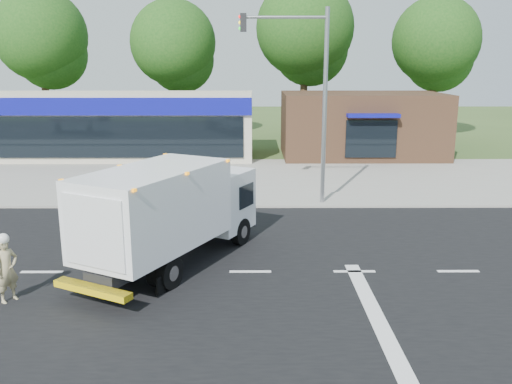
{
  "coord_description": "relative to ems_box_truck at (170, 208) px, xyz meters",
  "views": [
    {
      "loc": [
        0.09,
        -14.61,
        5.88
      ],
      "look_at": [
        0.18,
        2.81,
        1.7
      ],
      "focal_mm": 38.0,
      "sensor_mm": 36.0,
      "label": 1
    }
  ],
  "objects": [
    {
      "name": "ground",
      "position": [
        2.32,
        -0.54,
        -1.77
      ],
      "size": [
        120.0,
        120.0,
        0.0
      ],
      "primitive_type": "plane",
      "color": "#385123",
      "rests_on": "ground"
    },
    {
      "name": "road_asphalt",
      "position": [
        2.32,
        -0.54,
        -1.77
      ],
      "size": [
        60.0,
        14.0,
        0.02
      ],
      "primitive_type": "cube",
      "color": "black",
      "rests_on": "ground"
    },
    {
      "name": "sidewalk",
      "position": [
        2.32,
        7.66,
        -1.71
      ],
      "size": [
        60.0,
        2.4,
        0.12
      ],
      "primitive_type": "cube",
      "color": "gray",
      "rests_on": "ground"
    },
    {
      "name": "parking_apron",
      "position": [
        2.32,
        13.46,
        -1.76
      ],
      "size": [
        60.0,
        9.0,
        0.02
      ],
      "primitive_type": "cube",
      "color": "gray",
      "rests_on": "ground"
    },
    {
      "name": "lane_markings",
      "position": [
        3.67,
        -1.89,
        -1.75
      ],
      "size": [
        55.2,
        7.0,
        0.01
      ],
      "color": "silver",
      "rests_on": "road_asphalt"
    },
    {
      "name": "ems_box_truck",
      "position": [
        0.0,
        0.0,
        0.0
      ],
      "size": [
        5.07,
        7.14,
        3.07
      ],
      "rotation": [
        0.0,
        0.0,
        1.09
      ],
      "color": "black",
      "rests_on": "ground"
    },
    {
      "name": "emergency_worker",
      "position": [
        -3.75,
        -2.45,
        -0.89
      ],
      "size": [
        0.67,
        0.73,
        1.79
      ],
      "rotation": [
        0.0,
        0.0,
        0.99
      ],
      "color": "tan",
      "rests_on": "ground"
    },
    {
      "name": "retail_strip_mall",
      "position": [
        -6.68,
        19.39,
        0.24
      ],
      "size": [
        18.0,
        6.2,
        4.0
      ],
      "color": "#BEB59D",
      "rests_on": "ground"
    },
    {
      "name": "brown_storefront",
      "position": [
        9.32,
        19.44,
        0.23
      ],
      "size": [
        10.0,
        6.7,
        4.0
      ],
      "color": "#382316",
      "rests_on": "ground"
    },
    {
      "name": "traffic_signal_pole",
      "position": [
        4.67,
        7.06,
        3.15
      ],
      "size": [
        3.51,
        0.25,
        8.0
      ],
      "color": "gray",
      "rests_on": "ground"
    },
    {
      "name": "background_trees",
      "position": [
        1.47,
        27.62,
        5.61
      ],
      "size": [
        36.77,
        7.39,
        12.1
      ],
      "color": "#332114",
      "rests_on": "ground"
    }
  ]
}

